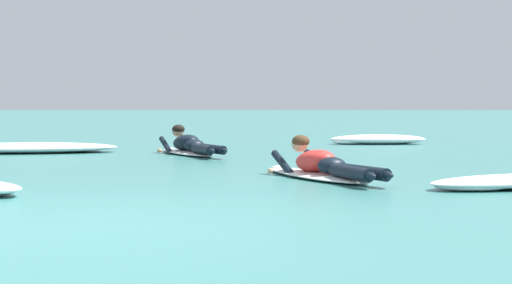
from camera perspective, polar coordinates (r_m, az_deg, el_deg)
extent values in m
plane|color=#387A75|center=(16.41, -3.19, -0.42)|extent=(120.00, 120.00, 0.00)
ellipsoid|color=white|center=(10.21, 4.05, -2.18)|extent=(1.49, 2.27, 0.07)
ellipsoid|color=white|center=(11.16, 1.55, -1.70)|extent=(0.28, 0.27, 0.06)
ellipsoid|color=red|center=(10.24, 3.93, -1.24)|extent=(0.66, 0.81, 0.35)
ellipsoid|color=black|center=(9.88, 5.01, -1.56)|extent=(0.43, 0.40, 0.20)
cylinder|color=black|center=(9.34, 6.25, -2.01)|extent=(0.45, 0.84, 0.14)
ellipsoid|color=black|center=(8.96, 7.45, -2.22)|extent=(0.18, 0.24, 0.08)
cylinder|color=black|center=(9.42, 7.10, -1.97)|extent=(0.53, 0.82, 0.14)
ellipsoid|color=black|center=(9.07, 8.59, -2.17)|extent=(0.18, 0.24, 0.08)
cylinder|color=black|center=(10.50, 1.89, -1.57)|extent=(0.35, 0.60, 0.35)
sphere|color=tan|center=(10.87, 0.99, -1.95)|extent=(0.09, 0.09, 0.09)
cylinder|color=black|center=(10.68, 4.07, -1.50)|extent=(0.35, 0.60, 0.35)
sphere|color=tan|center=(11.02, 3.16, -1.89)|extent=(0.09, 0.09, 0.09)
sphere|color=tan|center=(10.60, 2.91, -0.11)|extent=(0.21, 0.21, 0.21)
ellipsoid|color=#47331E|center=(10.58, 2.96, 0.05)|extent=(0.28, 0.27, 0.16)
ellipsoid|color=white|center=(14.57, -4.55, -0.69)|extent=(1.36, 2.06, 0.07)
ellipsoid|color=white|center=(15.49, -5.76, -0.45)|extent=(0.25, 0.26, 0.06)
ellipsoid|color=black|center=(14.61, -4.62, -0.03)|extent=(0.67, 0.81, 0.35)
ellipsoid|color=black|center=(14.23, -4.07, -0.23)|extent=(0.43, 0.40, 0.20)
cylinder|color=black|center=(13.67, -3.55, -0.47)|extent=(0.46, 0.84, 0.14)
ellipsoid|color=black|center=(13.26, -3.00, -0.57)|extent=(0.19, 0.24, 0.08)
cylinder|color=black|center=(13.73, -2.93, -0.46)|extent=(0.54, 0.81, 0.14)
ellipsoid|color=black|center=(13.34, -2.17, -0.55)|extent=(0.19, 0.24, 0.08)
cylinder|color=black|center=(14.91, -5.91, -0.29)|extent=(0.34, 0.56, 0.33)
sphere|color=tan|center=(15.28, -6.36, -0.59)|extent=(0.09, 0.09, 0.09)
cylinder|color=black|center=(15.04, -4.30, -0.26)|extent=(0.34, 0.56, 0.33)
sphere|color=tan|center=(15.38, -4.75, -0.56)|extent=(0.09, 0.09, 0.09)
sphere|color=tan|center=(14.99, -5.15, 0.74)|extent=(0.21, 0.21, 0.21)
ellipsoid|color=black|center=(14.97, -5.12, 0.85)|extent=(0.29, 0.28, 0.16)
ellipsoid|color=white|center=(9.04, 14.03, -2.88)|extent=(0.81, 0.45, 0.08)
ellipsoid|color=white|center=(15.48, -14.89, -0.37)|extent=(3.27, 1.66, 0.18)
ellipsoid|color=white|center=(15.59, -11.98, -0.41)|extent=(1.22, 1.06, 0.12)
ellipsoid|color=white|center=(18.07, 8.02, 0.18)|extent=(2.04, 0.89, 0.20)
ellipsoid|color=white|center=(18.27, 9.49, 0.10)|extent=(0.80, 0.57, 0.14)
ellipsoid|color=white|center=(17.90, 6.18, 0.02)|extent=(0.76, 0.45, 0.11)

